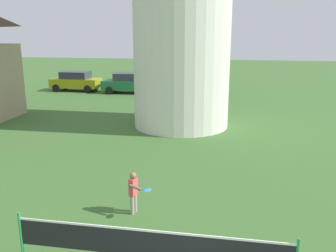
# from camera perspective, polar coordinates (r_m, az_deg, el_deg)

# --- Properties ---
(tennis_net) EXTENTS (5.47, 0.06, 1.10)m
(tennis_net) POSITION_cam_1_polar(r_m,az_deg,el_deg) (7.35, -2.88, -17.96)
(tennis_net) COLOR #238E4C
(tennis_net) RESTS_ON ground_plane
(player_far) EXTENTS (0.67, 0.62, 1.14)m
(player_far) POSITION_cam_1_polar(r_m,az_deg,el_deg) (9.63, -5.32, -9.98)
(player_far) COLOR #9E937F
(player_far) RESTS_ON ground_plane
(parked_car_mustard) EXTENTS (3.89, 1.89, 1.56)m
(parked_car_mustard) POSITION_cam_1_polar(r_m,az_deg,el_deg) (30.56, -14.21, 6.86)
(parked_car_mustard) COLOR #999919
(parked_car_mustard) RESTS_ON ground_plane
(parked_car_green) EXTENTS (4.33, 2.10, 1.56)m
(parked_car_green) POSITION_cam_1_polar(r_m,az_deg,el_deg) (28.71, -5.95, 6.76)
(parked_car_green) COLOR #1E6638
(parked_car_green) RESTS_ON ground_plane
(parked_car_blue) EXTENTS (4.40, 2.00, 1.56)m
(parked_car_blue) POSITION_cam_1_polar(r_m,az_deg,el_deg) (28.09, 3.81, 6.63)
(parked_car_blue) COLOR #334C99
(parked_car_blue) RESTS_ON ground_plane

